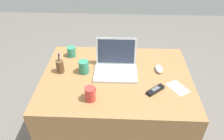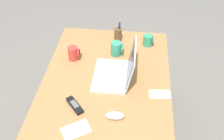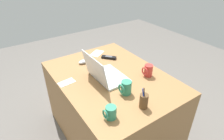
# 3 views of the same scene
# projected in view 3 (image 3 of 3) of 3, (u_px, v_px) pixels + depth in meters

# --- Properties ---
(ground_plane) EXTENTS (6.00, 6.00, 0.00)m
(ground_plane) POSITION_uv_depth(u_px,v_px,m) (111.00, 131.00, 2.05)
(ground_plane) COLOR slate
(desk) EXTENTS (1.20, 0.89, 0.71)m
(desk) POSITION_uv_depth(u_px,v_px,m) (111.00, 106.00, 1.87)
(desk) COLOR #9E7042
(desk) RESTS_ON ground
(laptop) EXTENTS (0.34, 0.28, 0.25)m
(laptop) POSITION_uv_depth(u_px,v_px,m) (105.00, 74.00, 1.62)
(laptop) COLOR silver
(laptop) RESTS_ON desk
(computer_mouse) EXTENTS (0.06, 0.12, 0.04)m
(computer_mouse) POSITION_uv_depth(u_px,v_px,m) (84.00, 61.00, 1.88)
(computer_mouse) COLOR silver
(computer_mouse) RESTS_ON desk
(coffee_mug_white) EXTENTS (0.07, 0.08, 0.09)m
(coffee_mug_white) POSITION_uv_depth(u_px,v_px,m) (110.00, 113.00, 1.23)
(coffee_mug_white) COLOR #338C6B
(coffee_mug_white) RESTS_ON desk
(coffee_mug_tall) EXTENTS (0.08, 0.09, 0.11)m
(coffee_mug_tall) POSITION_uv_depth(u_px,v_px,m) (126.00, 88.00, 1.45)
(coffee_mug_tall) COLOR #338C6B
(coffee_mug_tall) RESTS_ON desk
(coffee_mug_spare) EXTENTS (0.08, 0.09, 0.11)m
(coffee_mug_spare) POSITION_uv_depth(u_px,v_px,m) (148.00, 71.00, 1.66)
(coffee_mug_spare) COLOR #C63833
(coffee_mug_spare) RESTS_ON desk
(cordless_phone) EXTENTS (0.14, 0.13, 0.03)m
(cordless_phone) POSITION_uv_depth(u_px,v_px,m) (109.00, 57.00, 1.97)
(cordless_phone) COLOR black
(cordless_phone) RESTS_ON desk
(pen_holder) EXTENTS (0.06, 0.06, 0.17)m
(pen_holder) POSITION_uv_depth(u_px,v_px,m) (144.00, 101.00, 1.31)
(pen_holder) COLOR brown
(pen_holder) RESTS_ON desk
(paper_note_near_laptop) EXTENTS (0.09, 0.15, 0.00)m
(paper_note_near_laptop) POSITION_uv_depth(u_px,v_px,m) (67.00, 82.00, 1.60)
(paper_note_near_laptop) COLOR white
(paper_note_near_laptop) RESTS_ON desk
(paper_note_left) EXTENTS (0.17, 0.19, 0.00)m
(paper_note_left) POSITION_uv_depth(u_px,v_px,m) (97.00, 53.00, 2.07)
(paper_note_left) COLOR white
(paper_note_left) RESTS_ON desk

